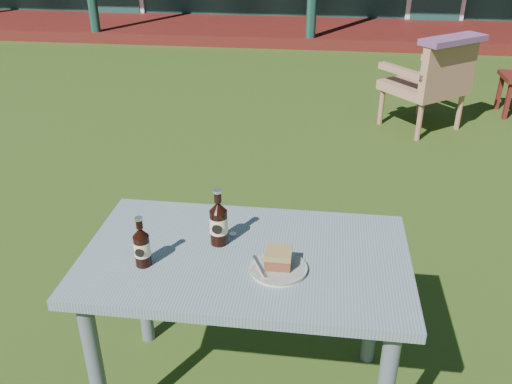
# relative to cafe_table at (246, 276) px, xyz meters

# --- Properties ---
(ground) EXTENTS (80.00, 80.00, 0.00)m
(ground) POSITION_rel_cafe_table_xyz_m (0.00, 1.60, -0.62)
(ground) COLOR #334916
(cafe_table) EXTENTS (1.20, 0.70, 0.72)m
(cafe_table) POSITION_rel_cafe_table_xyz_m (0.00, 0.00, 0.00)
(cafe_table) COLOR slate
(cafe_table) RESTS_ON ground
(plate) EXTENTS (0.20, 0.20, 0.01)m
(plate) POSITION_rel_cafe_table_xyz_m (0.13, -0.08, 0.11)
(plate) COLOR silver
(plate) RESTS_ON cafe_table
(cake_slice) EXTENTS (0.09, 0.09, 0.06)m
(cake_slice) POSITION_rel_cafe_table_xyz_m (0.13, -0.07, 0.15)
(cake_slice) COLOR brown
(cake_slice) RESTS_ON plate
(fork) EXTENTS (0.07, 0.13, 0.00)m
(fork) POSITION_rel_cafe_table_xyz_m (0.06, -0.09, 0.12)
(fork) COLOR silver
(fork) RESTS_ON plate
(cola_bottle_near) EXTENTS (0.07, 0.07, 0.23)m
(cola_bottle_near) POSITION_rel_cafe_table_xyz_m (-0.11, 0.06, 0.19)
(cola_bottle_near) COLOR black
(cola_bottle_near) RESTS_ON cafe_table
(cola_bottle_far) EXTENTS (0.06, 0.06, 0.19)m
(cola_bottle_far) POSITION_rel_cafe_table_xyz_m (-0.35, -0.11, 0.18)
(cola_bottle_far) COLOR black
(cola_bottle_far) RESTS_ON cafe_table
(bottle_cap) EXTENTS (0.03, 0.03, 0.01)m
(bottle_cap) POSITION_rel_cafe_table_xyz_m (-0.07, 0.12, 0.11)
(bottle_cap) COLOR silver
(bottle_cap) RESTS_ON cafe_table
(armchair_left) EXTENTS (0.84, 0.84, 0.83)m
(armchair_left) POSITION_rel_cafe_table_xyz_m (1.20, 3.30, -0.15)
(armchair_left) COLOR #A66E53
(armchair_left) RESTS_ON ground
(floral_throw) EXTENTS (0.63, 0.56, 0.05)m
(floral_throw) POSITION_rel_cafe_table_xyz_m (1.30, 3.16, 0.24)
(floral_throw) COLOR #70426D
(floral_throw) RESTS_ON armchair_left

